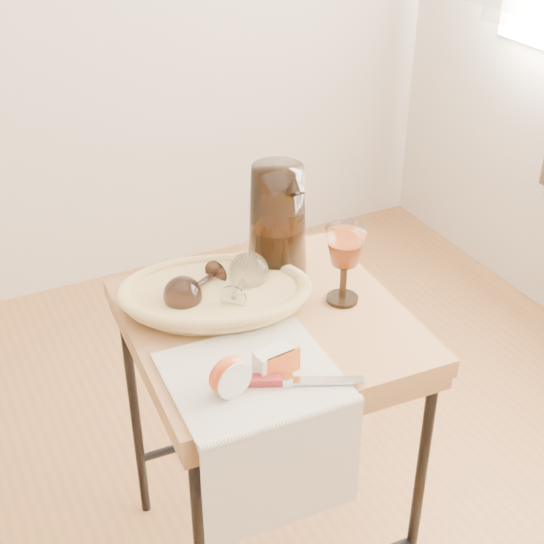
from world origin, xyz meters
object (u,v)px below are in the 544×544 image
goblet_lying_a (197,285)px  table_knife (292,379)px  wine_goblet (344,265)px  tea_towel (252,376)px  side_table (268,444)px  bread_basket (215,296)px  pitcher (277,221)px  goblet_lying_b (242,283)px  apple_half (228,375)px

goblet_lying_a → table_knife: (0.06, -0.32, -0.04)m
wine_goblet → tea_towel: bearing=-152.1°
tea_towel → table_knife: table_knife is taller
tea_towel → wine_goblet: bearing=30.1°
side_table → tea_towel: size_ratio=2.30×
bread_basket → pitcher: size_ratio=1.21×
tea_towel → goblet_lying_a: goblet_lying_a is taller
goblet_lying_a → goblet_lying_b: size_ratio=0.92×
side_table → apple_half: size_ratio=9.10×
goblet_lying_b → apple_half: bearing=-167.7°
goblet_lying_a → goblet_lying_b: 0.09m
bread_basket → goblet_lying_b: size_ratio=2.53×
side_table → tea_towel: 0.41m
tea_towel → apple_half: bearing=-157.6°
tea_towel → wine_goblet: (0.28, 0.15, 0.08)m
tea_towel → apple_half: apple_half is taller
goblet_lying_b → table_knife: 0.28m
side_table → pitcher: size_ratio=2.39×
tea_towel → table_knife: 0.08m
tea_towel → side_table: bearing=57.9°
bread_basket → goblet_lying_a: bearing=174.5°
table_knife → wine_goblet: bearing=66.4°
goblet_lying_a → table_knife: 0.32m
tea_towel → goblet_lying_b: (0.08, 0.23, 0.05)m
apple_half → table_knife: bearing=-28.9°
goblet_lying_b → goblet_lying_a: bearing=108.5°
side_table → apple_half: bearing=-132.6°
goblet_lying_a → goblet_lying_b: goblet_lying_b is taller
goblet_lying_a → pitcher: size_ratio=0.44×
bread_basket → table_knife: 0.30m
bread_basket → pitcher: 0.22m
wine_goblet → table_knife: size_ratio=0.74×
bread_basket → wine_goblet: size_ratio=2.05×
side_table → goblet_lying_a: size_ratio=5.44×
goblet_lying_b → side_table: bearing=-115.1°
side_table → pitcher: bearing=57.2°
goblet_lying_b → apple_half: goblet_lying_b is taller
goblet_lying_b → pitcher: (0.13, 0.09, 0.07)m
table_knife → tea_towel: bearing=159.9°
side_table → table_knife: 0.43m
apple_half → table_knife: (0.11, -0.03, -0.03)m
apple_half → goblet_lying_b: bearing=47.5°
side_table → goblet_lying_b: bearing=112.8°
bread_basket → table_knife: bread_basket is taller
goblet_lying_a → wine_goblet: wine_goblet is taller
goblet_lying_a → bread_basket: bearing=125.9°
pitcher → wine_goblet: size_ratio=1.69×
tea_towel → bread_basket: 0.25m
side_table → tea_towel: tea_towel is taller
goblet_lying_a → tea_towel: bearing=62.8°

